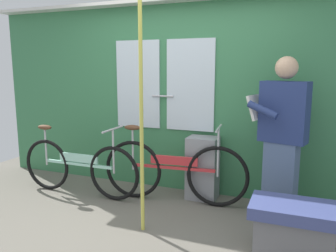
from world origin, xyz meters
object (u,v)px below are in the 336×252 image
at_px(bicycle_near_door, 78,167).
at_px(trash_bin_by_wall, 203,168).
at_px(passenger_reading_newspaper, 282,136).
at_px(bicycle_leaning_behind, 173,171).
at_px(bench_seat_corner, 293,228).
at_px(handrail_pole, 141,112).

height_order(bicycle_near_door, trash_bin_by_wall, bicycle_near_door).
bearing_deg(passenger_reading_newspaper, bicycle_leaning_behind, 15.91).
bearing_deg(passenger_reading_newspaper, bench_seat_corner, 118.88).
bearing_deg(handrail_pole, passenger_reading_newspaper, 32.30).
xyz_separation_m(passenger_reading_newspaper, trash_bin_by_wall, (-0.88, 0.23, -0.50)).
xyz_separation_m(bicycle_near_door, bench_seat_corner, (2.48, -0.51, -0.11)).
bearing_deg(handrail_pole, bicycle_near_door, 154.19).
xyz_separation_m(bicycle_leaning_behind, handrail_pole, (-0.03, -0.75, 0.77)).
xyz_separation_m(trash_bin_by_wall, bench_seat_corner, (1.04, -0.95, -0.13)).
xyz_separation_m(bicycle_near_door, bicycle_leaning_behind, (1.16, 0.21, 0.02)).
xyz_separation_m(passenger_reading_newspaper, handrail_pole, (-1.19, -0.75, 0.28)).
distance_m(passenger_reading_newspaper, bench_seat_corner, 0.97).
distance_m(bicycle_leaning_behind, passenger_reading_newspaper, 1.26).
distance_m(bicycle_near_door, bench_seat_corner, 2.53).
bearing_deg(trash_bin_by_wall, bicycle_leaning_behind, -140.61).
bearing_deg(bicycle_near_door, bench_seat_corner, -11.45).
xyz_separation_m(passenger_reading_newspaper, bench_seat_corner, (0.16, -0.71, -0.63)).
relative_size(bicycle_leaning_behind, trash_bin_by_wall, 2.28).
relative_size(handrail_pole, bench_seat_corner, 3.28).
xyz_separation_m(bicycle_leaning_behind, bench_seat_corner, (1.32, -0.71, -0.13)).
height_order(bicycle_leaning_behind, passenger_reading_newspaper, passenger_reading_newspaper).
relative_size(bicycle_leaning_behind, bench_seat_corner, 2.42).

